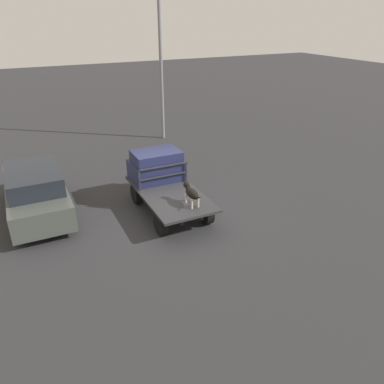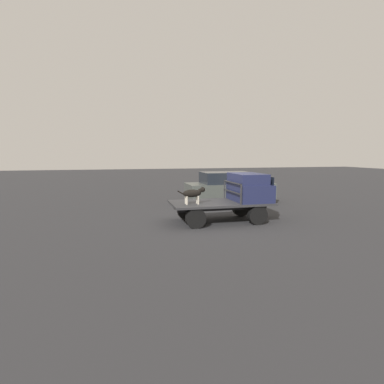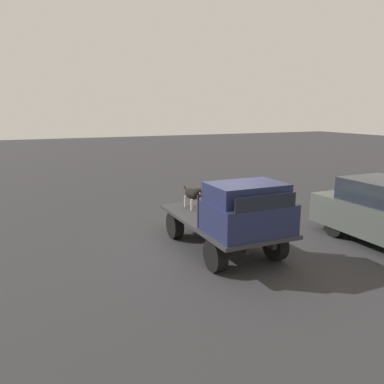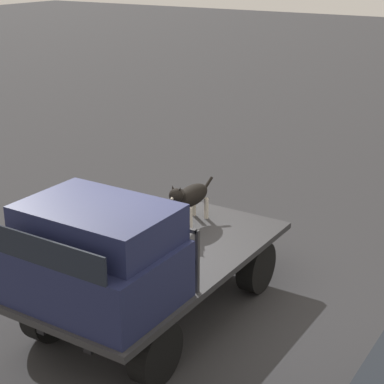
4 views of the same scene
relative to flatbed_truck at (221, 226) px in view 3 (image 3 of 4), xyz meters
The scene contains 5 objects.
ground_plane 0.54m from the flatbed_truck, ahead, with size 80.00×80.00×0.00m, color #2D2D30.
flatbed_truck is the anchor object (origin of this frame).
truck_cab 1.32m from the flatbed_truck, ahead, with size 1.26×1.69×1.03m.
truck_headboard 0.82m from the flatbed_truck, ahead, with size 0.04×1.69×0.72m.
dog 1.26m from the flatbed_truck, 166.83° to the right, with size 1.04×0.27×0.63m.
Camera 3 is at (7.52, -4.13, 3.24)m, focal length 35.00 mm.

